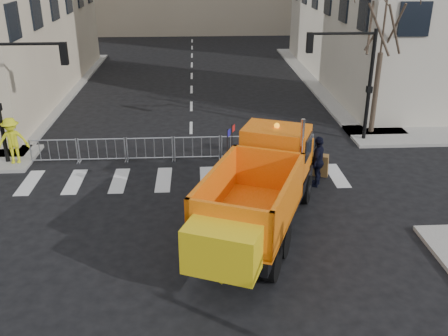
{
  "coord_description": "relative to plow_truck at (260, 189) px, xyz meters",
  "views": [
    {
      "loc": [
        0.32,
        -13.17,
        8.6
      ],
      "look_at": [
        1.21,
        2.5,
        1.77
      ],
      "focal_mm": 40.0,
      "sensor_mm": 36.0,
      "label": 1
    }
  ],
  "objects": [
    {
      "name": "ground",
      "position": [
        -2.28,
        -1.04,
        -1.63
      ],
      "size": [
        120.0,
        120.0,
        0.0
      ],
      "primitive_type": "plane",
      "color": "black",
      "rests_on": "ground"
    },
    {
      "name": "sidewalk_back",
      "position": [
        -2.28,
        7.46,
        -1.56
      ],
      "size": [
        64.0,
        5.0,
        0.15
      ],
      "primitive_type": "cube",
      "color": "gray",
      "rests_on": "ground"
    },
    {
      "name": "traffic_light_right",
      "position": [
        6.22,
        8.46,
        1.07
      ],
      "size": [
        0.18,
        0.18,
        5.4
      ],
      "primitive_type": "cylinder",
      "color": "black",
      "rests_on": "ground"
    },
    {
      "name": "crowd_barriers",
      "position": [
        -3.03,
        6.56,
        -1.08
      ],
      "size": [
        12.6,
        0.6,
        1.1
      ],
      "primitive_type": null,
      "color": "#9EA0A5",
      "rests_on": "ground"
    },
    {
      "name": "street_tree",
      "position": [
        6.92,
        9.46,
        2.12
      ],
      "size": [
        3.0,
        3.0,
        7.5
      ],
      "primitive_type": null,
      "color": "#382B21",
      "rests_on": "ground"
    },
    {
      "name": "plow_truck",
      "position": [
        0.0,
        0.0,
        0.0
      ],
      "size": [
        5.89,
        9.72,
        3.67
      ],
      "rotation": [
        0.0,
        0.0,
        1.19
      ],
      "color": "black",
      "rests_on": "ground"
    },
    {
      "name": "cop_a",
      "position": [
        1.52,
        3.5,
        -0.66
      ],
      "size": [
        0.72,
        0.48,
        1.94
      ],
      "primitive_type": "imported",
      "rotation": [
        0.0,
        0.0,
        3.12
      ],
      "color": "black",
      "rests_on": "ground"
    },
    {
      "name": "cop_b",
      "position": [
        1.91,
        4.51,
        -0.66
      ],
      "size": [
        1.08,
        0.92,
        1.95
      ],
      "primitive_type": "imported",
      "rotation": [
        0.0,
        0.0,
        3.35
      ],
      "color": "black",
      "rests_on": "ground"
    },
    {
      "name": "cop_c",
      "position": [
        2.74,
        3.59,
        -0.6
      ],
      "size": [
        1.01,
        1.31,
        2.07
      ],
      "primitive_type": "imported",
      "rotation": [
        0.0,
        0.0,
        4.23
      ],
      "color": "black",
      "rests_on": "ground"
    },
    {
      "name": "worker",
      "position": [
        -9.87,
        6.28,
        -0.47
      ],
      "size": [
        1.44,
        1.0,
        2.03
      ],
      "primitive_type": "imported",
      "rotation": [
        0.0,
        0.0,
        0.2
      ],
      "color": "yellow",
      "rests_on": "sidewalk_back"
    },
    {
      "name": "newspaper_box",
      "position": [
        0.86,
        6.68,
        -0.93
      ],
      "size": [
        0.54,
        0.51,
        1.1
      ],
      "primitive_type": "cube",
      "rotation": [
        0.0,
        0.0,
        -0.28
      ],
      "color": "#9A1E0B",
      "rests_on": "sidewalk_back"
    }
  ]
}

